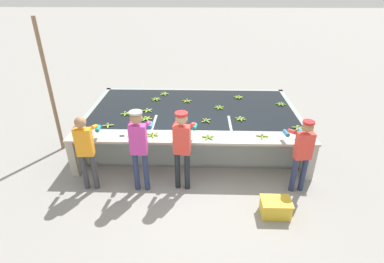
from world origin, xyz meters
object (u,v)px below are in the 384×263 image
at_px(banana_bunch_floating_4, 240,119).
at_px(banana_bunch_floating_5, 238,97).
at_px(worker_3, 302,150).
at_px(banana_bunch_floating_11, 108,125).
at_px(banana_bunch_floating_1, 219,107).
at_px(crate, 275,207).
at_px(support_post_left, 50,89).
at_px(banana_bunch_ledge_2, 208,137).
at_px(worker_2, 182,143).
at_px(banana_bunch_floating_3, 126,114).
at_px(banana_bunch_ledge_1, 153,135).
at_px(banana_bunch_floating_7, 146,119).
at_px(banana_bunch_floating_8, 156,99).
at_px(banana_bunch_floating_12, 281,104).
at_px(banana_bunch_ledge_0, 262,136).
at_px(banana_bunch_floating_2, 187,101).
at_px(banana_bunch_floating_0, 148,110).
at_px(banana_bunch_floating_9, 164,94).
at_px(worker_1, 139,143).
at_px(worker_0, 86,147).
at_px(knife_0, 125,136).
at_px(banana_bunch_floating_6, 206,121).
at_px(knife_1, 83,137).

distance_m(banana_bunch_floating_4, banana_bunch_floating_5, 1.43).
height_order(worker_3, banana_bunch_floating_11, worker_3).
bearing_deg(banana_bunch_floating_1, banana_bunch_floating_11, -156.61).
relative_size(crate, support_post_left, 0.17).
distance_m(banana_bunch_ledge_2, crate, 1.92).
distance_m(worker_2, banana_bunch_floating_3, 2.23).
bearing_deg(banana_bunch_ledge_1, support_post_left, 159.62).
bearing_deg(banana_bunch_floating_5, banana_bunch_floating_7, -147.79).
bearing_deg(banana_bunch_floating_8, banana_bunch_floating_12, -4.57).
distance_m(banana_bunch_floating_3, banana_bunch_ledge_0, 3.33).
xyz_separation_m(banana_bunch_floating_5, banana_bunch_ledge_2, (-0.89, -2.37, 0.00)).
distance_m(banana_bunch_floating_2, banana_bunch_floating_5, 1.46).
distance_m(banana_bunch_floating_0, banana_bunch_floating_11, 1.16).
relative_size(banana_bunch_floating_7, banana_bunch_floating_9, 1.02).
distance_m(worker_1, banana_bunch_floating_11, 1.41).
height_order(banana_bunch_floating_3, banana_bunch_floating_11, same).
bearing_deg(worker_0, banana_bunch_floating_8, 69.47).
bearing_deg(worker_0, crate, -11.28).
bearing_deg(banana_bunch_floating_4, banana_bunch_floating_12, 38.82).
bearing_deg(worker_1, banana_bunch_ledge_0, 14.41).
height_order(banana_bunch_floating_9, banana_bunch_ledge_0, banana_bunch_ledge_0).
xyz_separation_m(worker_3, support_post_left, (-5.50, 1.50, 0.65)).
distance_m(banana_bunch_floating_9, banana_bunch_ledge_2, 2.85).
distance_m(worker_1, banana_bunch_floating_4, 2.61).
bearing_deg(banana_bunch_floating_0, knife_0, -100.94).
xyz_separation_m(banana_bunch_ledge_0, knife_0, (-2.91, -0.06, -0.01)).
height_order(banana_bunch_floating_3, banana_bunch_floating_6, same).
distance_m(banana_bunch_floating_0, crate, 3.87).
xyz_separation_m(banana_bunch_floating_1, knife_0, (-2.07, -1.59, -0.01)).
distance_m(banana_bunch_floating_8, crate, 4.38).
xyz_separation_m(banana_bunch_floating_4, knife_1, (-3.43, -0.98, -0.01)).
relative_size(worker_1, banana_bunch_floating_12, 6.23).
xyz_separation_m(worker_0, banana_bunch_floating_4, (3.20, 1.48, -0.05)).
bearing_deg(banana_bunch_ledge_1, banana_bunch_ledge_0, 0.30).
distance_m(banana_bunch_floating_0, knife_0, 1.37).
relative_size(banana_bunch_floating_9, banana_bunch_ledge_2, 1.00).
distance_m(banana_bunch_floating_9, support_post_left, 3.01).
bearing_deg(crate, support_post_left, 155.16).
bearing_deg(banana_bunch_floating_3, worker_2, -47.97).
height_order(banana_bunch_floating_2, crate, banana_bunch_floating_2).
distance_m(banana_bunch_floating_0, support_post_left, 2.31).
height_order(worker_1, worker_3, worker_1).
distance_m(banana_bunch_floating_11, banana_bunch_ledge_1, 1.17).
relative_size(banana_bunch_floating_5, support_post_left, 0.09).
bearing_deg(banana_bunch_ledge_0, banana_bunch_floating_8, 140.86).
height_order(banana_bunch_floating_6, banana_bunch_floating_11, same).
bearing_deg(banana_bunch_floating_11, knife_1, -124.50).
distance_m(banana_bunch_floating_3, banana_bunch_floating_11, 0.71).
distance_m(worker_1, banana_bunch_floating_9, 3.14).
xyz_separation_m(banana_bunch_floating_2, banana_bunch_floating_11, (-1.73, -1.55, 0.00)).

